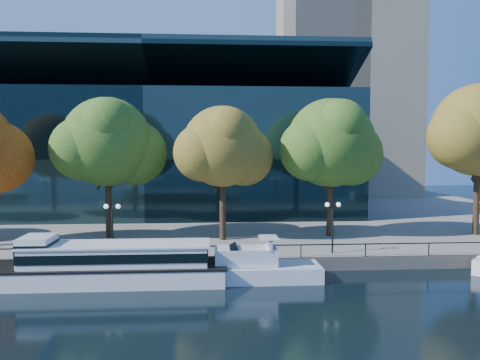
{
  "coord_description": "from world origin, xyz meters",
  "views": [
    {
      "loc": [
        3.07,
        -31.33,
        9.33
      ],
      "look_at": [
        5.68,
        8.0,
        6.57
      ],
      "focal_mm": 35.0,
      "sensor_mm": 36.0,
      "label": 1
    }
  ],
  "objects": [
    {
      "name": "ground",
      "position": [
        0.0,
        0.0,
        0.0
      ],
      "size": [
        160.0,
        160.0,
        0.0
      ],
      "primitive_type": "plane",
      "color": "black",
      "rests_on": "ground"
    },
    {
      "name": "promenade",
      "position": [
        0.0,
        36.38,
        0.5
      ],
      "size": [
        90.0,
        67.08,
        1.0
      ],
      "color": "slate",
      "rests_on": "ground"
    },
    {
      "name": "railing",
      "position": [
        0.0,
        3.25,
        1.94
      ],
      "size": [
        88.2,
        0.08,
        0.99
      ],
      "color": "black",
      "rests_on": "promenade"
    },
    {
      "name": "convention_building",
      "position": [
        -4.0,
        31.79,
        8.51
      ],
      "size": [
        50.0,
        24.57,
        21.43
      ],
      "color": "black",
      "rests_on": "ground"
    },
    {
      "name": "office_tower",
      "position": [
        28.0,
        55.0,
        33.02
      ],
      "size": [
        22.5,
        22.5,
        65.9
      ],
      "color": "gray",
      "rests_on": "ground"
    },
    {
      "name": "tour_boat",
      "position": [
        -4.21,
        0.72,
        1.42
      ],
      "size": [
        17.56,
        3.92,
        3.33
      ],
      "color": "white",
      "rests_on": "ground"
    },
    {
      "name": "cruiser_near",
      "position": [
        5.65,
        0.67,
        0.95
      ],
      "size": [
        10.6,
        2.73,
        3.07
      ],
      "color": "silver",
      "rests_on": "ground"
    },
    {
      "name": "tree_2",
      "position": [
        -6.02,
        12.08,
        9.64
      ],
      "size": [
        10.18,
        8.35,
        12.89
      ],
      "color": "black",
      "rests_on": "promenade"
    },
    {
      "name": "tree_3",
      "position": [
        4.43,
        10.45,
        9.25
      ],
      "size": [
        9.06,
        7.43,
        12.04
      ],
      "color": "black",
      "rests_on": "promenade"
    },
    {
      "name": "tree_4",
      "position": [
        14.54,
        11.52,
        9.57
      ],
      "size": [
        10.29,
        8.44,
        12.87
      ],
      "color": "black",
      "rests_on": "promenade"
    },
    {
      "name": "lamp_1",
      "position": [
        -4.3,
        4.5,
        3.98
      ],
      "size": [
        1.26,
        0.36,
        4.03
      ],
      "color": "black",
      "rests_on": "promenade"
    },
    {
      "name": "lamp_2",
      "position": [
        12.76,
        4.5,
        3.98
      ],
      "size": [
        1.26,
        0.36,
        4.03
      ],
      "color": "black",
      "rests_on": "promenade"
    }
  ]
}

